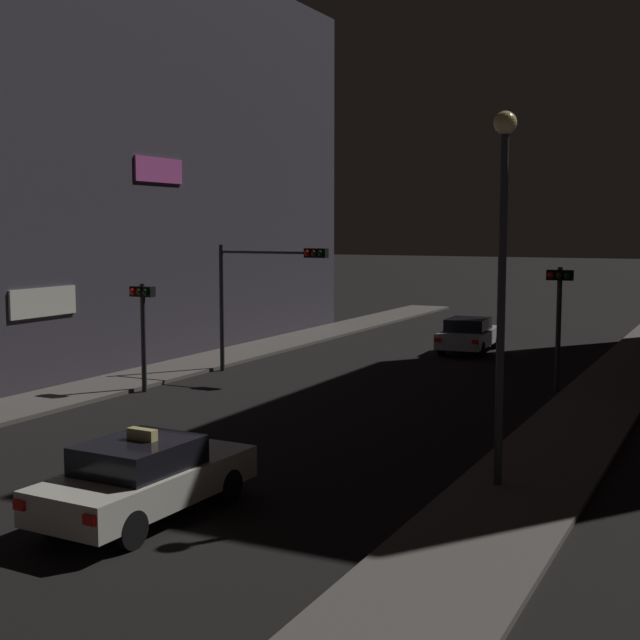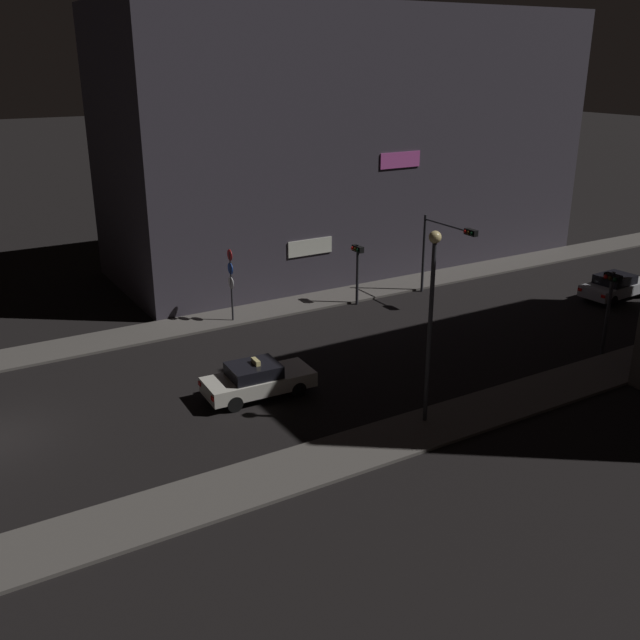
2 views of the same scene
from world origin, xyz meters
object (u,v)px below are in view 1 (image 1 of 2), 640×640
(far_car, at_px, (469,334))
(traffic_light_overhead, at_px, (263,279))
(traffic_light_right_kerb, at_px, (559,303))
(street_lamp_near_block, at_px, (502,251))
(taxi, at_px, (145,477))
(traffic_light_left_kerb, at_px, (142,314))

(far_car, bearing_deg, traffic_light_overhead, -119.45)
(far_car, xyz_separation_m, traffic_light_right_kerb, (5.03, -7.25, 2.06))
(far_car, distance_m, street_lamp_near_block, 19.81)
(taxi, distance_m, far_car, 22.83)
(traffic_light_overhead, bearing_deg, street_lamp_near_block, -42.03)
(far_car, bearing_deg, street_lamp_near_block, -71.74)
(traffic_light_overhead, relative_size, traffic_light_right_kerb, 1.16)
(taxi, xyz_separation_m, traffic_light_overhead, (-5.73, 14.23, 2.61))
(traffic_light_left_kerb, distance_m, traffic_light_right_kerb, 13.01)
(taxi, relative_size, street_lamp_near_block, 0.63)
(far_car, distance_m, traffic_light_overhead, 10.20)
(far_car, height_order, traffic_light_right_kerb, traffic_light_right_kerb)
(far_car, height_order, street_lamp_near_block, street_lamp_near_block)
(taxi, xyz_separation_m, traffic_light_right_kerb, (4.14, 15.56, 2.05))
(traffic_light_right_kerb, bearing_deg, traffic_light_left_kerb, -153.17)
(traffic_light_left_kerb, xyz_separation_m, traffic_light_right_kerb, (11.61, 5.87, 0.32))
(traffic_light_overhead, height_order, traffic_light_right_kerb, traffic_light_overhead)
(street_lamp_near_block, bearing_deg, far_car, 108.26)
(street_lamp_near_block, bearing_deg, taxi, -139.89)
(traffic_light_left_kerb, bearing_deg, traffic_light_right_kerb, 26.83)
(traffic_light_left_kerb, bearing_deg, traffic_light_overhead, 69.09)
(taxi, height_order, traffic_light_left_kerb, traffic_light_left_kerb)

